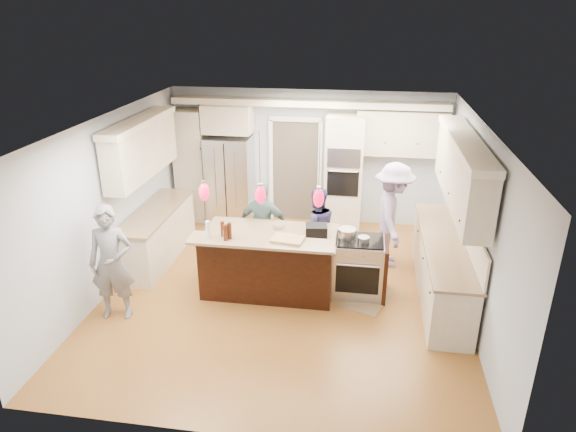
% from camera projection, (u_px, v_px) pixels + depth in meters
% --- Properties ---
extents(ground_plane, '(6.00, 6.00, 0.00)m').
position_uv_depth(ground_plane, '(285.00, 291.00, 8.15)').
color(ground_plane, '#A36A2C').
rests_on(ground_plane, ground).
extents(room_shell, '(5.54, 6.04, 2.72)m').
position_uv_depth(room_shell, '(284.00, 183.00, 7.45)').
color(room_shell, '#B2BCC6').
rests_on(room_shell, ground).
extents(refrigerator, '(0.90, 0.70, 1.80)m').
position_uv_depth(refrigerator, '(230.00, 180.00, 10.43)').
color(refrigerator, '#B7B7BC').
rests_on(refrigerator, ground).
extents(oven_column, '(0.72, 0.69, 2.30)m').
position_uv_depth(oven_column, '(344.00, 173.00, 10.04)').
color(oven_column, beige).
rests_on(oven_column, ground).
extents(back_upper_cabinets, '(5.30, 0.61, 2.54)m').
position_uv_depth(back_upper_cabinets, '(269.00, 143.00, 10.13)').
color(back_upper_cabinets, beige).
rests_on(back_upper_cabinets, ground).
extents(right_counter_run, '(0.64, 3.10, 2.51)m').
position_uv_depth(right_counter_run, '(449.00, 233.00, 7.67)').
color(right_counter_run, beige).
rests_on(right_counter_run, ground).
extents(left_cabinets, '(0.64, 2.30, 2.51)m').
position_uv_depth(left_cabinets, '(152.00, 203.00, 8.82)').
color(left_cabinets, beige).
rests_on(left_cabinets, ground).
extents(kitchen_island, '(2.10, 1.46, 1.12)m').
position_uv_depth(kitchen_island, '(270.00, 261.00, 8.06)').
color(kitchen_island, black).
rests_on(kitchen_island, ground).
extents(island_range, '(0.82, 0.71, 0.92)m').
position_uv_depth(island_range, '(360.00, 267.00, 7.95)').
color(island_range, '#B7B7BC').
rests_on(island_range, ground).
extents(pendant_lights, '(1.75, 0.15, 1.03)m').
position_uv_depth(pendant_lights, '(260.00, 195.00, 7.03)').
color(pendant_lights, black).
rests_on(pendant_lights, ground).
extents(person_bar_end, '(0.68, 0.50, 1.71)m').
position_uv_depth(person_bar_end, '(111.00, 263.00, 7.20)').
color(person_bar_end, slate).
rests_on(person_bar_end, ground).
extents(person_far_left, '(0.87, 0.78, 1.46)m').
position_uv_depth(person_far_left, '(316.00, 229.00, 8.59)').
color(person_far_left, navy).
rests_on(person_far_left, ground).
extents(person_far_right, '(0.89, 0.40, 1.49)m').
position_uv_depth(person_far_right, '(263.00, 225.00, 8.71)').
color(person_far_right, slate).
rests_on(person_far_right, ground).
extents(person_range_side, '(0.71, 1.19, 1.82)m').
position_uv_depth(person_range_side, '(393.00, 215.00, 8.69)').
color(person_range_side, '#937EAA').
rests_on(person_range_side, ground).
extents(floor_rug, '(0.84, 0.99, 0.01)m').
position_uv_depth(floor_rug, '(367.00, 299.00, 7.93)').
color(floor_rug, '#8D744D').
rests_on(floor_rug, ground).
extents(water_bottle, '(0.08, 0.08, 0.27)m').
position_uv_depth(water_bottle, '(208.00, 230.00, 7.28)').
color(water_bottle, silver).
rests_on(water_bottle, kitchen_island).
extents(beer_bottle_a, '(0.07, 0.07, 0.23)m').
position_uv_depth(beer_bottle_a, '(222.00, 229.00, 7.36)').
color(beer_bottle_a, '#431B0B').
rests_on(beer_bottle_a, kitchen_island).
extents(beer_bottle_b, '(0.06, 0.06, 0.24)m').
position_uv_depth(beer_bottle_b, '(225.00, 233.00, 7.23)').
color(beer_bottle_b, '#431B0B').
rests_on(beer_bottle_b, kitchen_island).
extents(beer_bottle_c, '(0.07, 0.07, 0.25)m').
position_uv_depth(beer_bottle_c, '(229.00, 231.00, 7.28)').
color(beer_bottle_c, '#431B0B').
rests_on(beer_bottle_c, kitchen_island).
extents(drink_can, '(0.07, 0.07, 0.12)m').
position_uv_depth(drink_can, '(225.00, 234.00, 7.34)').
color(drink_can, '#B7B7BC').
rests_on(drink_can, kitchen_island).
extents(cutting_board, '(0.49, 0.38, 0.03)m').
position_uv_depth(cutting_board, '(288.00, 239.00, 7.27)').
color(cutting_board, tan).
rests_on(cutting_board, kitchen_island).
extents(pot_large, '(0.27, 0.27, 0.16)m').
position_uv_depth(pot_large, '(347.00, 234.00, 7.78)').
color(pot_large, '#B7B7BC').
rests_on(pot_large, island_range).
extents(pot_small, '(0.18, 0.18, 0.09)m').
position_uv_depth(pot_small, '(364.00, 240.00, 7.66)').
color(pot_small, '#B7B7BC').
rests_on(pot_small, island_range).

